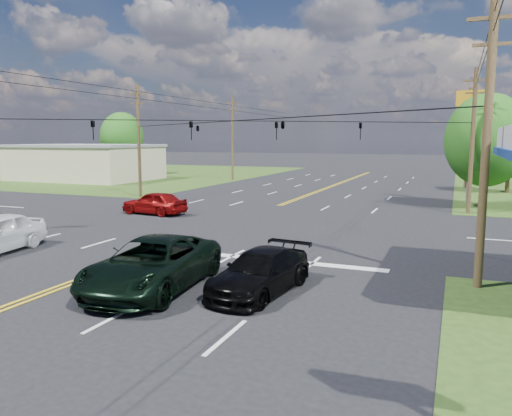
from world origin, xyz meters
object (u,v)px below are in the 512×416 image
at_px(pickup_dkgreen, 152,264).
at_px(suv_black, 260,272).
at_px(retail_nw, 86,163).
at_px(pole_nw, 139,139).
at_px(tree_right_b, 510,147).
at_px(tree_right_a, 487,140).
at_px(pole_se, 486,140).
at_px(pole_right_far, 468,137).
at_px(tree_far_l, 122,137).
at_px(pole_ne, 472,139).
at_px(pole_left_far, 232,137).

height_order(pickup_dkgreen, suv_black, pickup_dkgreen).
relative_size(retail_nw, pole_nw, 1.68).
bearing_deg(tree_right_b, tree_right_a, -101.77).
distance_m(pole_se, pole_right_far, 37.00).
height_order(tree_right_b, suv_black, tree_right_b).
relative_size(pole_se, pickup_dkgreen, 1.55).
distance_m(tree_right_a, tree_far_l, 50.16).
bearing_deg(suv_black, tree_right_a, 79.89).
relative_size(pole_se, pole_right_far, 0.95).
bearing_deg(pickup_dkgreen, suv_black, 11.31).
xyz_separation_m(tree_right_b, pickup_dkgreen, (-13.50, -37.22, -3.37)).
xyz_separation_m(pole_se, pole_nw, (-26.00, 18.00, 0.00)).
height_order(pole_ne, pole_left_far, pole_left_far).
height_order(pole_right_far, tree_right_b, pole_right_far).
distance_m(retail_nw, pole_right_far, 43.53).
bearing_deg(suv_black, pickup_dkgreen, -156.54).
distance_m(pole_left_far, tree_far_l, 19.42).
distance_m(retail_nw, suv_black, 50.00).
xyz_separation_m(tree_right_b, tree_far_l, (-48.50, 8.00, 0.98)).
relative_size(pole_se, pole_ne, 1.00).
height_order(pole_nw, pole_right_far, pole_right_far).
xyz_separation_m(retail_nw, pole_left_far, (17.00, 6.00, 3.17)).
bearing_deg(pole_ne, tree_right_b, 76.87).
relative_size(tree_far_l, suv_black, 1.84).
distance_m(pole_right_far, tree_right_a, 16.03).
bearing_deg(pole_right_far, tree_right_a, -86.42).
bearing_deg(retail_nw, tree_right_a, -12.80).
height_order(retail_nw, pole_right_far, pole_right_far).
relative_size(tree_right_b, suv_black, 1.50).
distance_m(pole_right_far, pickup_dkgreen, 42.64).
relative_size(retail_nw, pickup_dkgreen, 2.61).
xyz_separation_m(pole_nw, pole_left_far, (0.00, 19.00, 0.25)).
xyz_separation_m(pole_left_far, pickup_dkgreen, (16.00, -41.22, -4.32)).
xyz_separation_m(tree_right_a, suv_black, (-7.57, -24.22, -4.18)).
height_order(tree_right_a, tree_far_l, tree_far_l).
bearing_deg(pole_nw, pole_se, -34.70).
relative_size(retail_nw, suv_black, 3.38).
bearing_deg(pole_right_far, pole_ne, -90.00).
xyz_separation_m(pole_se, pole_left_far, (-26.00, 37.00, 0.25)).
bearing_deg(tree_right_a, tree_right_b, 78.23).
distance_m(pole_se, tree_right_a, 21.02).
distance_m(pole_ne, pickup_dkgreen, 24.71).
bearing_deg(suv_black, pole_se, 33.39).
bearing_deg(tree_far_l, pole_left_far, -11.89).
bearing_deg(pole_right_far, tree_right_b, -48.81).
xyz_separation_m(retail_nw, pole_ne, (43.00, -13.00, 2.92)).
height_order(pole_right_far, suv_black, pole_right_far).
relative_size(pole_se, tree_far_l, 1.09).
bearing_deg(pickup_dkgreen, pole_se, 17.98).
bearing_deg(tree_far_l, pole_nw, -50.44).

